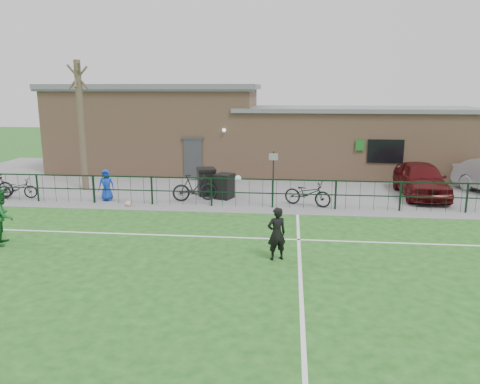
# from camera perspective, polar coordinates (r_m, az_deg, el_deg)

# --- Properties ---
(ground) EXTENTS (90.00, 90.00, 0.00)m
(ground) POSITION_cam_1_polar(r_m,az_deg,el_deg) (11.55, -2.72, -11.74)
(ground) COLOR #1B5218
(ground) RESTS_ON ground
(paving_strip) EXTENTS (34.00, 13.00, 0.02)m
(paving_strip) POSITION_cam_1_polar(r_m,az_deg,el_deg) (24.42, 2.14, 1.36)
(paving_strip) COLOR slate
(paving_strip) RESTS_ON ground
(pitch_line_touch) EXTENTS (28.00, 0.10, 0.01)m
(pitch_line_touch) POSITION_cam_1_polar(r_m,az_deg,el_deg) (18.88, 0.91, -2.00)
(pitch_line_touch) COLOR white
(pitch_line_touch) RESTS_ON ground
(pitch_line_mid) EXTENTS (28.00, 0.10, 0.01)m
(pitch_line_mid) POSITION_cam_1_polar(r_m,az_deg,el_deg) (15.25, -0.41, -5.57)
(pitch_line_mid) COLOR white
(pitch_line_mid) RESTS_ON ground
(pitch_line_perp) EXTENTS (0.10, 16.00, 0.01)m
(pitch_line_perp) POSITION_cam_1_polar(r_m,az_deg,el_deg) (11.43, 7.46, -12.08)
(pitch_line_perp) COLOR white
(pitch_line_perp) RESTS_ON ground
(perimeter_fence) EXTENTS (28.00, 0.10, 1.20)m
(perimeter_fence) POSITION_cam_1_polar(r_m,az_deg,el_deg) (18.93, 0.98, -0.11)
(perimeter_fence) COLOR black
(perimeter_fence) RESTS_ON ground
(bare_tree) EXTENTS (0.30, 0.30, 6.00)m
(bare_tree) POSITION_cam_1_polar(r_m,az_deg,el_deg) (23.09, -18.76, 7.55)
(bare_tree) COLOR #4D3F2F
(bare_tree) RESTS_ON ground
(wheelie_bin_left) EXTENTS (0.97, 1.04, 1.13)m
(wheelie_bin_left) POSITION_cam_1_polar(r_m,az_deg,el_deg) (21.13, -4.11, 1.17)
(wheelie_bin_left) COLOR black
(wheelie_bin_left) RESTS_ON paving_strip
(wheelie_bin_right) EXTENTS (0.88, 0.93, 1.00)m
(wheelie_bin_right) POSITION_cam_1_polar(r_m,az_deg,el_deg) (20.41, -1.92, 0.59)
(wheelie_bin_right) COLOR black
(wheelie_bin_right) RESTS_ON paving_strip
(sign_post) EXTENTS (0.07, 0.07, 2.00)m
(sign_post) POSITION_cam_1_polar(r_m,az_deg,el_deg) (20.92, 4.07, 2.25)
(sign_post) COLOR black
(sign_post) RESTS_ON paving_strip
(car_maroon) EXTENTS (1.88, 4.55, 1.54)m
(car_maroon) POSITION_cam_1_polar(r_m,az_deg,el_deg) (22.26, 21.19, 1.46)
(car_maroon) COLOR #4B0D0F
(car_maroon) RESTS_ON paving_strip
(bicycle_c) EXTENTS (1.76, 0.92, 0.88)m
(bicycle_c) POSITION_cam_1_polar(r_m,az_deg,el_deg) (22.62, -25.51, 0.39)
(bicycle_c) COLOR black
(bicycle_c) RESTS_ON paving_strip
(bicycle_d) EXTENTS (1.98, 1.07, 1.15)m
(bicycle_d) POSITION_cam_1_polar(r_m,az_deg,el_deg) (20.04, -5.53, 0.53)
(bicycle_d) COLOR black
(bicycle_d) RESTS_ON paving_strip
(bicycle_e) EXTENTS (2.09, 1.34, 1.04)m
(bicycle_e) POSITION_cam_1_polar(r_m,az_deg,el_deg) (19.33, 8.24, -0.16)
(bicycle_e) COLOR black
(bicycle_e) RESTS_ON paving_strip
(spectator_child) EXTENTS (0.73, 0.54, 1.35)m
(spectator_child) POSITION_cam_1_polar(r_m,az_deg,el_deg) (20.81, -15.98, 0.83)
(spectator_child) COLOR #133BBB
(spectator_child) RESTS_ON paving_strip
(goalkeeper_kick) EXTENTS (1.90, 3.73, 1.78)m
(goalkeeper_kick) POSITION_cam_1_polar(r_m,az_deg,el_deg) (13.29, 4.29, -4.80)
(goalkeeper_kick) COLOR black
(goalkeeper_kick) RESTS_ON ground
(outfield_player) EXTENTS (0.91, 1.02, 1.75)m
(outfield_player) POSITION_cam_1_polar(r_m,az_deg,el_deg) (16.25, -27.01, -2.64)
(outfield_player) COLOR #1B5F29
(outfield_player) RESTS_ON ground
(ball_ground) EXTENTS (0.24, 0.24, 0.24)m
(ball_ground) POSITION_cam_1_polar(r_m,az_deg,el_deg) (19.68, -13.48, -1.40)
(ball_ground) COLOR silver
(ball_ground) RESTS_ON ground
(clubhouse) EXTENTS (24.25, 5.40, 4.96)m
(clubhouse) POSITION_cam_1_polar(r_m,az_deg,el_deg) (27.13, 0.76, 7.21)
(clubhouse) COLOR #A67D5C
(clubhouse) RESTS_ON ground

